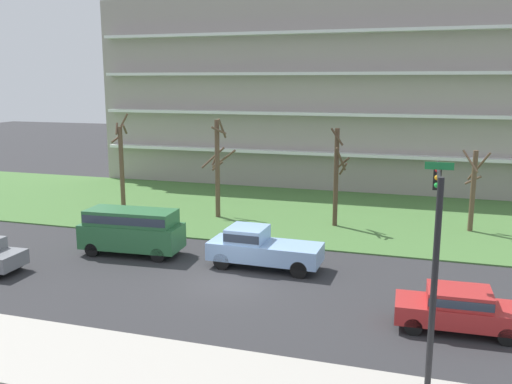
{
  "coord_description": "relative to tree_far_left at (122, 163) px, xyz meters",
  "views": [
    {
      "loc": [
        8.25,
        -21.92,
        8.85
      ],
      "look_at": [
        -0.44,
        6.0,
        2.96
      ],
      "focal_mm": 38.85,
      "sensor_mm": 36.0,
      "label": 1
    }
  ],
  "objects": [
    {
      "name": "ground",
      "position": [
        12.0,
        -11.65,
        -3.23
      ],
      "size": [
        160.0,
        160.0,
        0.0
      ],
      "primitive_type": "plane",
      "color": "#2D2D30"
    },
    {
      "name": "sidewalk_curb_near",
      "position": [
        12.0,
        -19.65,
        -3.16
      ],
      "size": [
        80.0,
        4.0,
        0.15
      ],
      "primitive_type": "cube",
      "color": "#ADA89E",
      "rests_on": "ground"
    },
    {
      "name": "grass_lawn_strip",
      "position": [
        12.0,
        2.35,
        -3.19
      ],
      "size": [
        80.0,
        16.0,
        0.08
      ],
      "primitive_type": "cube",
      "color": "#477238",
      "rests_on": "ground"
    },
    {
      "name": "apartment_building",
      "position": [
        12.0,
        17.15,
        4.6
      ],
      "size": [
        39.2,
        14.57,
        15.67
      ],
      "color": "#9E938C",
      "rests_on": "ground"
    },
    {
      "name": "tree_far_left",
      "position": [
        0.0,
        0.0,
        0.0
      ],
      "size": [
        1.14,
        0.97,
        6.64
      ],
      "color": "brown",
      "rests_on": "ground"
    },
    {
      "name": "tree_left",
      "position": [
        7.35,
        -0.5,
        0.23
      ],
      "size": [
        2.21,
        1.91,
        6.54
      ],
      "color": "brown",
      "rests_on": "ground"
    },
    {
      "name": "tree_center",
      "position": [
        15.09,
        -0.53,
        -0.01
      ],
      "size": [
        1.16,
        1.41,
        6.12
      ],
      "color": "#4C3828",
      "rests_on": "ground"
    },
    {
      "name": "tree_right",
      "position": [
        22.95,
        0.64,
        -0.56
      ],
      "size": [
        1.67,
        1.67,
        4.94
      ],
      "color": "brown",
      "rests_on": "ground"
    },
    {
      "name": "pickup_blue_near_left",
      "position": [
        12.86,
        -9.15,
        -2.22
      ],
      "size": [
        5.44,
        2.1,
        1.95
      ],
      "rotation": [
        0.0,
        0.0,
        3.12
      ],
      "color": "#8CB2E0",
      "rests_on": "ground"
    },
    {
      "name": "van_green_center_left",
      "position": [
        5.92,
        -9.15,
        -1.84
      ],
      "size": [
        5.31,
        2.3,
        2.36
      ],
      "rotation": [
        0.0,
        0.0,
        3.2
      ],
      "color": "#2D6B3D",
      "rests_on": "ground"
    },
    {
      "name": "sedan_red_center_right",
      "position": [
        21.64,
        -13.65,
        -2.36
      ],
      "size": [
        4.46,
        1.96,
        1.57
      ],
      "rotation": [
        0.0,
        0.0,
        0.04
      ],
      "color": "#B22828",
      "rests_on": "ground"
    },
    {
      "name": "traffic_signal_mast",
      "position": [
        20.65,
        -16.28,
        1.13
      ],
      "size": [
        0.9,
        5.79,
        6.33
      ],
      "color": "black",
      "rests_on": "ground"
    }
  ]
}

